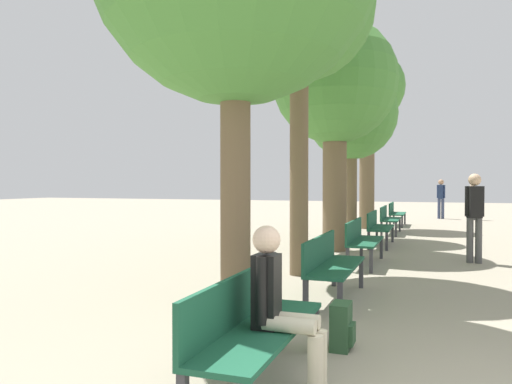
# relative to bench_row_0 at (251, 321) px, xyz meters

# --- Properties ---
(bench_row_0) EXTENTS (0.50, 1.89, 0.85)m
(bench_row_0) POSITION_rel_bench_row_0_xyz_m (0.00, 0.00, 0.00)
(bench_row_0) COLOR #195138
(bench_row_0) RESTS_ON ground_plane
(bench_row_1) EXTENTS (0.50, 1.89, 0.85)m
(bench_row_1) POSITION_rel_bench_row_0_xyz_m (0.00, 3.08, 0.00)
(bench_row_1) COLOR #195138
(bench_row_1) RESTS_ON ground_plane
(bench_row_2) EXTENTS (0.50, 1.89, 0.85)m
(bench_row_2) POSITION_rel_bench_row_0_xyz_m (0.00, 6.16, 0.00)
(bench_row_2) COLOR #195138
(bench_row_2) RESTS_ON ground_plane
(bench_row_3) EXTENTS (0.50, 1.89, 0.85)m
(bench_row_3) POSITION_rel_bench_row_0_xyz_m (0.00, 9.24, 0.00)
(bench_row_3) COLOR #195138
(bench_row_3) RESTS_ON ground_plane
(bench_row_4) EXTENTS (0.50, 1.89, 0.85)m
(bench_row_4) POSITION_rel_bench_row_0_xyz_m (0.00, 12.32, 0.00)
(bench_row_4) COLOR #195138
(bench_row_4) RESTS_ON ground_plane
(bench_row_5) EXTENTS (0.50, 1.89, 0.85)m
(bench_row_5) POSITION_rel_bench_row_0_xyz_m (0.00, 15.40, 0.00)
(bench_row_5) COLOR #195138
(bench_row_5) RESTS_ON ground_plane
(tree_row_1) EXTENTS (2.58, 2.58, 5.88)m
(tree_row_1) POSITION_rel_bench_row_0_xyz_m (-0.86, 4.71, 4.02)
(tree_row_1) COLOR brown
(tree_row_1) RESTS_ON ground_plane
(tree_row_2) EXTENTS (2.89, 2.89, 5.39)m
(tree_row_2) POSITION_rel_bench_row_0_xyz_m (-0.86, 7.97, 3.33)
(tree_row_2) COLOR brown
(tree_row_2) RESTS_ON ground_plane
(tree_row_3) EXTENTS (2.55, 2.55, 4.78)m
(tree_row_3) POSITION_rel_bench_row_0_xyz_m (-0.86, 10.49, 2.96)
(tree_row_3) COLOR brown
(tree_row_3) RESTS_ON ground_plane
(tree_row_4) EXTENTS (2.56, 2.56, 6.18)m
(tree_row_4) POSITION_rel_bench_row_0_xyz_m (-0.86, 13.98, 4.21)
(tree_row_4) COLOR brown
(tree_row_4) RESTS_ON ground_plane
(person_seated) EXTENTS (0.56, 0.32, 1.25)m
(person_seated) POSITION_rel_bench_row_0_xyz_m (0.23, 0.02, 0.16)
(person_seated) COLOR beige
(person_seated) RESTS_ON ground_plane
(backpack) EXTENTS (0.21, 0.30, 0.44)m
(backpack) POSITION_rel_bench_row_0_xyz_m (0.50, 1.12, -0.30)
(backpack) COLOR #284C2D
(backpack) RESTS_ON ground_plane
(pedestrian_near) EXTENTS (0.36, 0.27, 1.76)m
(pedestrian_near) POSITION_rel_bench_row_0_xyz_m (2.07, 7.08, 0.49)
(pedestrian_near) COLOR #4C4C4C
(pedestrian_near) RESTS_ON ground_plane
(pedestrian_mid) EXTENTS (0.32, 0.28, 1.58)m
(pedestrian_mid) POSITION_rel_bench_row_0_xyz_m (2.90, 19.56, 0.39)
(pedestrian_mid) COLOR #4C4C4C
(pedestrian_mid) RESTS_ON ground_plane
(pedestrian_far) EXTENTS (0.35, 0.27, 1.74)m
(pedestrian_far) POSITION_rel_bench_row_0_xyz_m (1.64, 19.89, 0.48)
(pedestrian_far) COLOR #384260
(pedestrian_far) RESTS_ON ground_plane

